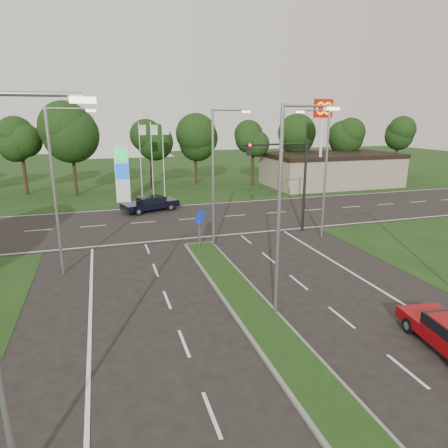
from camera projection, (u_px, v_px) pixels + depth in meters
name	position (u px, v px, depth m)	size (l,w,h in m)	color
ground	(334.00, 413.00, 11.83)	(160.00, 160.00, 0.00)	black
verge_far	(141.00, 173.00, 62.56)	(160.00, 50.00, 0.02)	black
cross_road	(179.00, 220.00, 33.97)	(160.00, 12.00, 0.02)	black
median_kerb	(278.00, 341.00, 15.51)	(2.00, 26.00, 0.12)	slate
commercial_building	(331.00, 170.00, 50.82)	(16.00, 9.00, 4.00)	gray
streetlight_median_near	(284.00, 203.00, 16.34)	(2.53, 0.22, 9.00)	gray
streetlight_median_far	(216.00, 172.00, 25.56)	(2.53, 0.22, 9.00)	gray
streetlight_left_far	(57.00, 184.00, 21.05)	(2.53, 0.22, 9.00)	gray
streetlight_right_far	(323.00, 168.00, 27.79)	(2.53, 0.22, 9.00)	gray
traffic_signal	(289.00, 171.00, 29.28)	(5.10, 0.42, 7.00)	black
median_signs	(200.00, 222.00, 26.52)	(1.16, 1.76, 2.38)	gray
gas_pylon	(124.00, 171.00, 40.40)	(5.80, 1.26, 8.00)	silver
mcdonalds_sign	(323.00, 122.00, 44.40)	(2.20, 0.47, 10.40)	silver
treeline_far	(152.00, 132.00, 46.92)	(6.00, 6.00, 9.90)	black
navy_sedan	(150.00, 203.00, 36.93)	(5.44, 3.54, 1.39)	black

